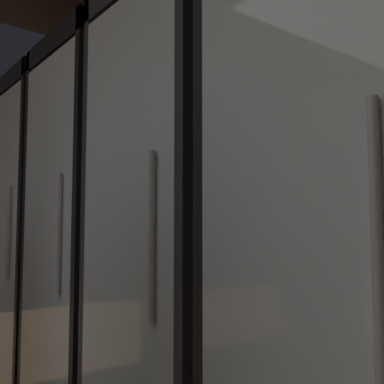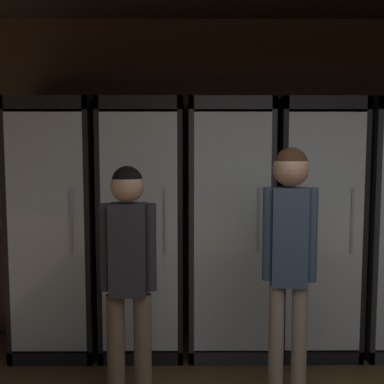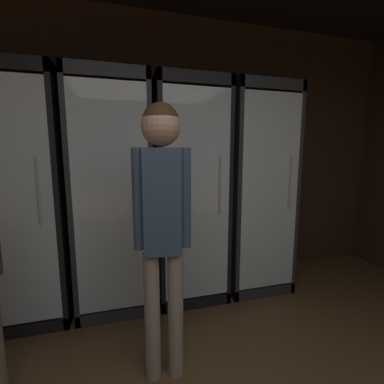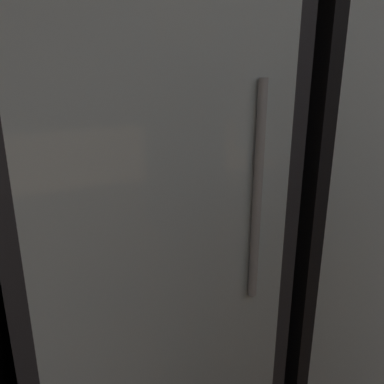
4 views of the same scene
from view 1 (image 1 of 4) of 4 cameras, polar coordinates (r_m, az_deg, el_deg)
cooler_far_left at (r=2.96m, az=-15.92°, el=-7.22°), size 0.66×0.66×2.08m
cooler_left at (r=2.32m, az=-9.38°, el=-8.25°), size 0.66×0.66×2.08m
cooler_center at (r=1.73m, az=1.94°, el=-9.26°), size 0.66×0.66×2.08m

